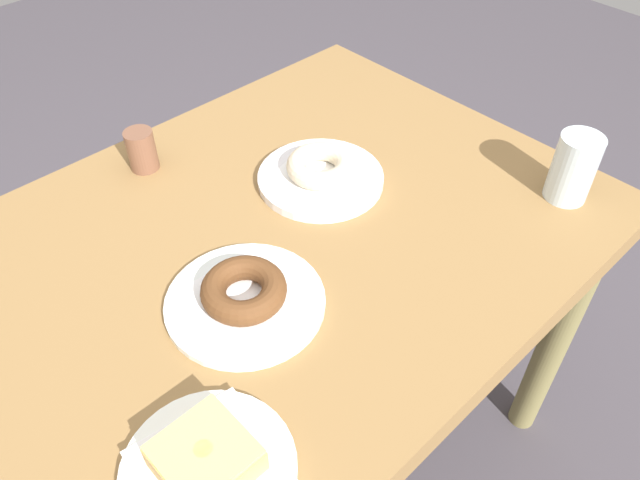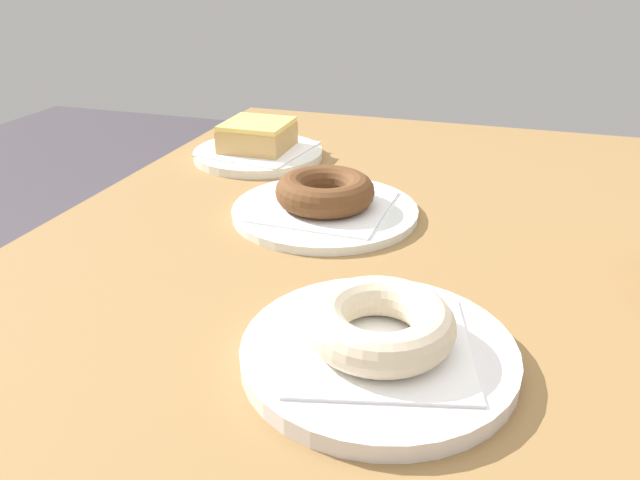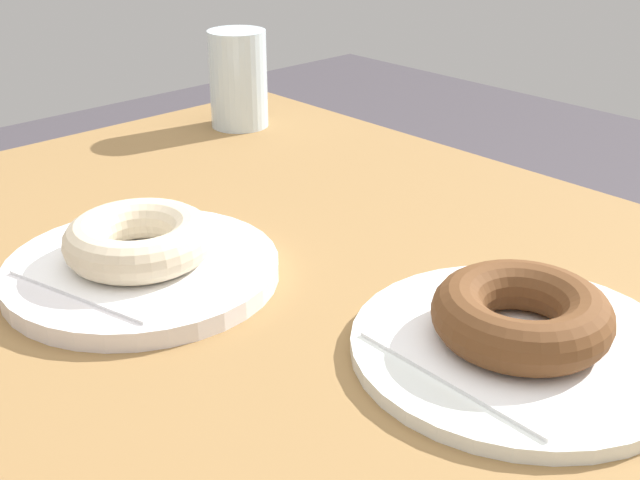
% 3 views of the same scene
% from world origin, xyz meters
% --- Properties ---
extents(table, '(1.16, 0.80, 0.72)m').
position_xyz_m(table, '(0.00, 0.00, 0.63)').
color(table, olive).
rests_on(table, ground_plane).
extents(plate_sugar_ring, '(0.22, 0.22, 0.02)m').
position_xyz_m(plate_sugar_ring, '(-0.19, -0.05, 0.73)').
color(plate_sugar_ring, white).
rests_on(plate_sugar_ring, table).
extents(napkin_sugar_ring, '(0.17, 0.17, 0.00)m').
position_xyz_m(napkin_sugar_ring, '(-0.19, -0.05, 0.74)').
color(napkin_sugar_ring, white).
rests_on(napkin_sugar_ring, plate_sugar_ring).
extents(donut_sugar_ring, '(0.12, 0.12, 0.03)m').
position_xyz_m(donut_sugar_ring, '(-0.19, -0.05, 0.76)').
color(donut_sugar_ring, beige).
rests_on(donut_sugar_ring, napkin_sugar_ring).
extents(plate_chocolate_ring, '(0.23, 0.23, 0.01)m').
position_xyz_m(plate_chocolate_ring, '(0.08, 0.08, 0.73)').
color(plate_chocolate_ring, white).
rests_on(plate_chocolate_ring, table).
extents(napkin_chocolate_ring, '(0.16, 0.16, 0.00)m').
position_xyz_m(napkin_chocolate_ring, '(0.08, 0.08, 0.74)').
color(napkin_chocolate_ring, white).
rests_on(napkin_chocolate_ring, plate_chocolate_ring).
extents(donut_chocolate_ring, '(0.12, 0.12, 0.04)m').
position_xyz_m(donut_chocolate_ring, '(0.08, 0.08, 0.76)').
color(donut_chocolate_ring, brown).
rests_on(donut_chocolate_ring, napkin_chocolate_ring).
extents(plate_glazed_square, '(0.20, 0.20, 0.01)m').
position_xyz_m(plate_glazed_square, '(0.27, 0.25, 0.73)').
color(plate_glazed_square, white).
rests_on(plate_glazed_square, table).
extents(napkin_glazed_square, '(0.17, 0.17, 0.00)m').
position_xyz_m(napkin_glazed_square, '(0.27, 0.25, 0.74)').
color(napkin_glazed_square, white).
rests_on(napkin_glazed_square, plate_glazed_square).
extents(donut_glazed_square, '(0.10, 0.10, 0.04)m').
position_xyz_m(donut_glazed_square, '(0.27, 0.25, 0.76)').
color(donut_glazed_square, tan).
rests_on(donut_glazed_square, napkin_glazed_square).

